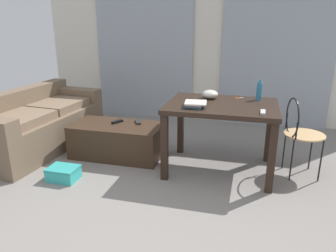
% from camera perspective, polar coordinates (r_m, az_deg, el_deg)
% --- Properties ---
extents(ground_plane, '(7.75, 7.75, 0.00)m').
position_cam_1_polar(ground_plane, '(3.71, 1.94, -7.42)').
color(ground_plane, gray).
extents(wall_back, '(5.47, 0.10, 2.65)m').
position_cam_1_polar(wall_back, '(5.34, 7.12, 15.06)').
color(wall_back, silver).
rests_on(wall_back, ground).
extents(curtains, '(3.74, 0.03, 2.29)m').
position_cam_1_polar(curtains, '(5.27, 6.91, 13.05)').
color(curtains, '#99A3AD').
rests_on(curtains, ground).
extents(couch, '(0.96, 1.88, 0.75)m').
position_cam_1_polar(couch, '(4.52, -22.08, 0.24)').
color(couch, brown).
rests_on(couch, ground).
extents(coffee_table, '(1.09, 0.56, 0.40)m').
position_cam_1_polar(coffee_table, '(4.02, -8.87, -2.48)').
color(coffee_table, '#382619').
rests_on(coffee_table, ground).
extents(craft_table, '(1.16, 0.86, 0.76)m').
position_cam_1_polar(craft_table, '(3.50, 9.40, 2.18)').
color(craft_table, black).
rests_on(craft_table, ground).
extents(wire_chair, '(0.42, 0.44, 0.85)m').
position_cam_1_polar(wire_chair, '(3.64, 22.00, -0.37)').
color(wire_chair, tan).
rests_on(wire_chair, ground).
extents(bottle_near, '(0.06, 0.06, 0.22)m').
position_cam_1_polar(bottle_near, '(3.70, 15.76, 5.94)').
color(bottle_near, teal).
rests_on(bottle_near, craft_table).
extents(bowl, '(0.18, 0.18, 0.10)m').
position_cam_1_polar(bowl, '(3.68, 7.43, 5.57)').
color(bowl, beige).
rests_on(bowl, craft_table).
extents(book_stack, '(0.24, 0.26, 0.05)m').
position_cam_1_polar(book_stack, '(3.31, 4.79, 3.88)').
color(book_stack, '#1E668C').
rests_on(book_stack, craft_table).
extents(tv_remote_on_table, '(0.05, 0.15, 0.02)m').
position_cam_1_polar(tv_remote_on_table, '(3.19, 16.38, 2.34)').
color(tv_remote_on_table, '#B7B7B2').
rests_on(tv_remote_on_table, craft_table).
extents(scissors, '(0.10, 0.07, 0.00)m').
position_cam_1_polar(scissors, '(3.75, 12.32, 4.84)').
color(scissors, '#9EA0A5').
rests_on(scissors, craft_table).
extents(tv_remote_primary, '(0.11, 0.15, 0.03)m').
position_cam_1_polar(tv_remote_primary, '(4.02, -8.91, 0.76)').
color(tv_remote_primary, black).
rests_on(tv_remote_primary, coffee_table).
extents(tv_remote_secondary, '(0.12, 0.17, 0.02)m').
position_cam_1_polar(tv_remote_secondary, '(3.98, -5.31, 0.70)').
color(tv_remote_secondary, '#232326').
rests_on(tv_remote_secondary, coffee_table).
extents(shoebox, '(0.31, 0.24, 0.14)m').
position_cam_1_polar(shoebox, '(3.60, -17.94, -7.95)').
color(shoebox, '#33B2AD').
rests_on(shoebox, ground).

